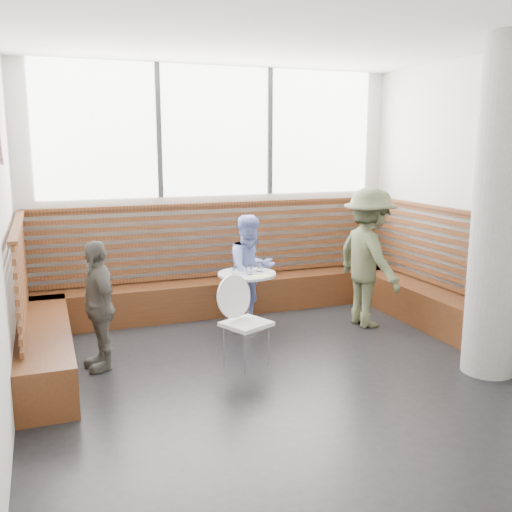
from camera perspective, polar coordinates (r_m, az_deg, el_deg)
name	(u,v)px	position (r m, az deg, el deg)	size (l,w,h in m)	color
room	(294,212)	(5.30, 3.79, 4.43)	(5.00, 5.00, 3.20)	silver
booth	(234,291)	(7.15, -2.18, -3.54)	(5.00, 2.50, 1.44)	#482612
concrete_column	(500,211)	(5.84, 23.19, 4.16)	(0.50, 0.50, 3.20)	gray
wall_art	(0,134)	(5.20, -24.22, 11.08)	(0.50, 0.50, 0.03)	white
cafe_table	(247,289)	(6.82, -0.92, -3.35)	(0.69, 0.69, 0.71)	silver
cafe_chair	(244,313)	(5.78, -1.22, -5.76)	(0.44, 0.43, 0.92)	white
adult_man	(369,258)	(7.09, 11.19, -0.17)	(1.10, 0.63, 1.71)	#50573A
child_back	(251,271)	(7.00, -0.50, -1.48)	(0.67, 0.52, 1.38)	#8495E5
child_left	(98,305)	(5.87, -15.50, -4.75)	(0.76, 0.32, 1.30)	#5C5953
plate_near	(239,272)	(6.81, -1.74, -1.56)	(0.20, 0.20, 0.01)	white
plate_far	(249,270)	(6.90, -0.66, -1.39)	(0.20, 0.20, 0.01)	white
glass_left	(235,271)	(6.65, -2.11, -1.50)	(0.07, 0.07, 0.10)	white
glass_mid	(250,270)	(6.69, -0.61, -1.39)	(0.07, 0.07, 0.11)	white
glass_right	(260,267)	(6.84, 0.41, -1.10)	(0.07, 0.07, 0.11)	white
menu_card	(261,276)	(6.61, 0.51, -2.01)	(0.20, 0.14, 0.00)	#A5C64C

